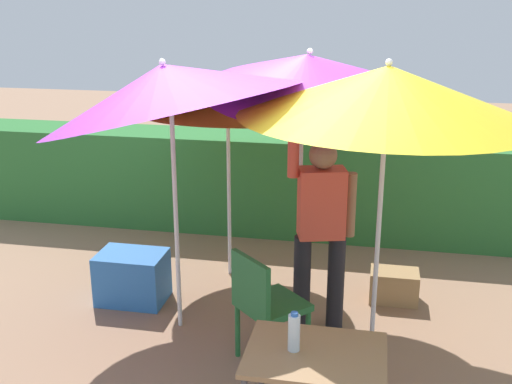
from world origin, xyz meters
TOP-DOWN VIEW (x-y plane):
  - ground_plane at (0.00, 0.00)m, footprint 24.00×24.00m
  - hedge_row at (0.00, 2.30)m, footprint 8.00×0.70m
  - umbrella_rainbow at (0.37, 0.51)m, footprint 1.75×1.75m
  - umbrella_orange at (-0.41, 1.01)m, footprint 1.55×1.56m
  - umbrella_yellow at (1.01, -0.13)m, footprint 2.10×2.09m
  - umbrella_navy at (-0.59, -0.11)m, footprint 2.06×2.02m
  - person_vendor at (0.56, 0.12)m, footprint 0.55×0.31m
  - chair_plastic at (0.22, -0.48)m, footprint 0.62×0.62m
  - cooler_box at (-1.13, 0.28)m, footprint 0.60×0.42m
  - crate_cardboard at (1.19, 0.73)m, footprint 0.43×0.28m
  - folding_table at (0.69, -1.43)m, footprint 0.80×0.60m
  - bottle_water at (0.56, -1.42)m, footprint 0.07×0.07m

SIDE VIEW (x-z plane):
  - ground_plane at x=0.00m, z-range 0.00..0.00m
  - crate_cardboard at x=1.19m, z-range 0.00..0.29m
  - cooler_box at x=-1.13m, z-range 0.00..0.46m
  - chair_plastic at x=0.22m, z-range 0.07..0.96m
  - hedge_row at x=0.00m, z-range 0.00..1.12m
  - folding_table at x=0.69m, z-range 0.28..1.00m
  - bottle_water at x=0.56m, z-range 0.72..0.96m
  - person_vendor at x=0.56m, z-range -0.01..1.87m
  - umbrella_orange at x=-0.41m, z-range 0.75..2.67m
  - umbrella_navy at x=-0.59m, z-range 0.76..3.25m
  - umbrella_yellow at x=1.01m, z-range 0.90..3.15m
  - umbrella_rainbow at x=0.37m, z-range 0.86..3.26m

